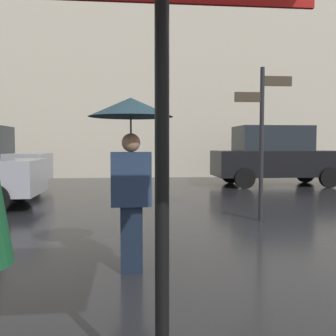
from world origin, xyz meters
The scene contains 5 objects.
ground_plane centered at (0.00, 0.00, 0.00)m, with size 60.00×60.00×0.00m, color black.
pedestrian_with_umbrella centered at (-0.53, 1.44, 1.52)m, with size 0.94×0.94×1.95m.
parked_car_right centered at (4.54, 10.18, 1.04)m, with size 4.42×1.94×2.06m.
street_signpost centered at (1.92, 4.15, 1.74)m, with size 1.08×0.08×2.86m.
building_block centered at (0.00, 15.11, 7.33)m, with size 18.20×2.55×14.67m, color #B2A893.
Camera 1 is at (-0.55, -2.88, 1.44)m, focal length 41.51 mm.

